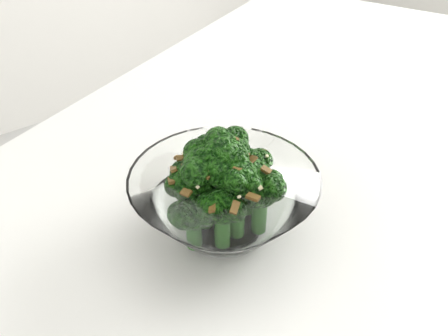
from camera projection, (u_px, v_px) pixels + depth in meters
table at (342, 184)px, 0.71m from camera, size 1.41×1.20×0.75m
broccoli_dish at (224, 196)px, 0.51m from camera, size 0.19×0.19×0.12m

